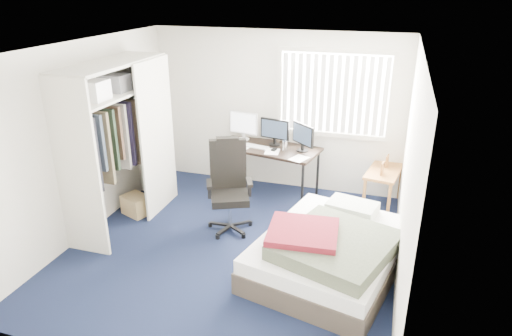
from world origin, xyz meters
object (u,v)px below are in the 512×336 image
object	(u,v)px
desk	(269,145)
office_chair	(229,195)
bed	(330,250)
nightstand	(384,174)

from	to	relation	value
desk	office_chair	size ratio (longest dim) A/B	1.34
office_chair	bed	xyz separation A→B (m)	(1.47, -0.64, -0.20)
bed	desk	bearing A→B (deg)	123.83
office_chair	nightstand	bearing A→B (deg)	32.53
desk	nightstand	distance (m)	1.79
nightstand	bed	xyz separation A→B (m)	(-0.50, -1.90, -0.25)
desk	bed	world-z (taller)	desk
nightstand	office_chair	bearing A→B (deg)	-147.47
bed	nightstand	bearing A→B (deg)	75.31
office_chair	desk	bearing A→B (deg)	80.85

